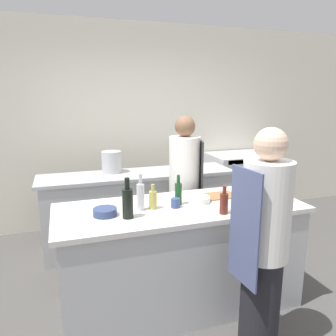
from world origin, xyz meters
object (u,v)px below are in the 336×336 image
at_px(bottle_wine, 264,186).
at_px(bottle_sauce, 153,199).
at_px(bottle_olive_oil, 128,202).
at_px(oven_range, 240,186).
at_px(bottle_cooking_oil, 178,193).
at_px(stockpot, 112,162).
at_px(bowl_prep_small, 199,199).
at_px(chef_at_prep_near, 263,247).
at_px(bottle_vinegar, 141,196).
at_px(bottle_water, 224,203).
at_px(cup, 175,203).
at_px(bowl_mixing_large, 105,212).
at_px(chef_at_stove, 185,192).

xyz_separation_m(bottle_wine, bottle_sauce, (-1.11, -0.09, 0.01)).
height_order(bottle_olive_oil, bottle_wine, bottle_olive_oil).
xyz_separation_m(oven_range, bottle_cooking_oil, (-1.62, -1.70, 0.54)).
bearing_deg(stockpot, bowl_prep_small, -67.96).
height_order(chef_at_prep_near, stockpot, chef_at_prep_near).
bearing_deg(bottle_vinegar, bottle_cooking_oil, 6.90).
height_order(chef_at_prep_near, bottle_wine, chef_at_prep_near).
relative_size(bottle_water, stockpot, 0.87).
relative_size(bottle_wine, bottle_sauce, 0.92).
height_order(oven_range, cup, cup).
xyz_separation_m(bottle_sauce, bowl_prep_small, (0.42, 0.04, -0.06)).
bearing_deg(bottle_cooking_oil, bowl_prep_small, -1.91).
distance_m(bottle_water, bowl_mixing_large, 0.93).
bearing_deg(bottle_olive_oil, bowl_prep_small, 14.30).
bearing_deg(bottle_cooking_oil, bowl_mixing_large, -173.69).
relative_size(chef_at_stove, bowl_mixing_large, 8.86).
xyz_separation_m(cup, stockpot, (-0.31, 1.41, 0.09)).
distance_m(bottle_sauce, bottle_water, 0.57).
relative_size(bottle_wine, bowl_prep_small, 0.98).
bearing_deg(bowl_prep_small, chef_at_prep_near, -78.07).
xyz_separation_m(chef_at_stove, cup, (-0.35, -0.69, 0.14)).
distance_m(chef_at_prep_near, bottle_cooking_oil, 0.85).
height_order(bottle_wine, bottle_cooking_oil, bottle_cooking_oil).
xyz_separation_m(bottle_sauce, bowl_mixing_large, (-0.39, -0.03, -0.05)).
relative_size(bottle_vinegar, bowl_prep_small, 1.56).
bearing_deg(chef_at_stove, bottle_water, 12.21).
relative_size(bottle_cooking_oil, bottle_water, 1.15).
distance_m(oven_range, bottle_vinegar, 2.68).
relative_size(chef_at_prep_near, chef_at_stove, 1.01).
distance_m(bottle_wine, bowl_prep_small, 0.69).
xyz_separation_m(chef_at_stove, bottle_olive_oil, (-0.77, -0.80, 0.23)).
bearing_deg(bottle_cooking_oil, stockpot, 104.94).
relative_size(oven_range, chef_at_stove, 0.60).
height_order(chef_at_stove, bowl_prep_small, chef_at_stove).
distance_m(bottle_olive_oil, cup, 0.44).
distance_m(bottle_wine, bottle_cooking_oil, 0.88).
relative_size(bottle_vinegar, bottle_sauce, 1.46).
height_order(bottle_sauce, bowl_prep_small, bottle_sauce).
bearing_deg(bottle_sauce, bottle_cooking_oil, 10.18).
relative_size(bottle_cooking_oil, bottle_sauce, 1.25).
relative_size(bottle_vinegar, bottle_cooking_oil, 1.17).
height_order(bottle_vinegar, bowl_mixing_large, bottle_vinegar).
bearing_deg(bottle_cooking_oil, oven_range, 46.27).
bearing_deg(cup, bottle_olive_oil, -165.65).
bearing_deg(bottle_vinegar, bowl_prep_small, 3.76).
bearing_deg(chef_at_stove, chef_at_prep_near, 16.27).
distance_m(bottle_vinegar, bowl_mixing_large, 0.31).
xyz_separation_m(bottle_sauce, stockpot, (-0.12, 1.38, 0.05)).
bearing_deg(chef_at_stove, bottle_olive_oil, -29.58).
relative_size(bottle_sauce, bowl_mixing_large, 1.13).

